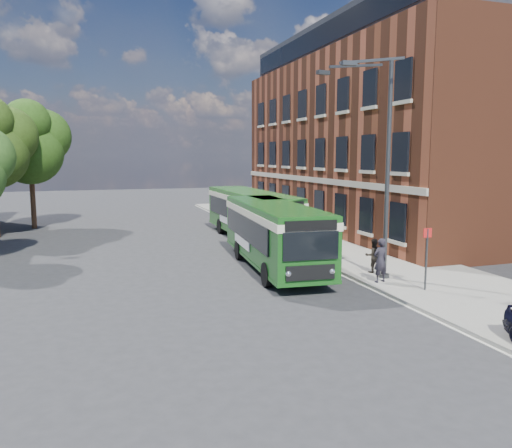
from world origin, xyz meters
name	(u,v)px	position (x,y,z in m)	size (l,w,h in m)	color
ground	(252,279)	(0.00, 0.00, 0.00)	(120.00, 120.00, 0.00)	#2C2C2F
pavement	(320,239)	(7.00, 8.00, 0.07)	(6.00, 48.00, 0.15)	gray
kerb_line	(274,243)	(3.95, 8.00, 0.01)	(0.12, 48.00, 0.01)	beige
brick_office	(386,131)	(14.00, 12.00, 6.97)	(12.10, 26.00, 14.20)	brown
street_lamp	(380,167)	(4.84, -2.00, 4.79)	(2.96, 2.38, 9.00)	#333638
bus_stop_sign	(426,255)	(5.60, -4.20, 1.51)	(0.35, 0.08, 2.52)	#333638
bus_front	(273,229)	(1.61, 1.73, 1.83)	(3.36, 10.44, 3.02)	#164F16
bus_rear	(251,211)	(3.00, 9.62, 1.83)	(2.72, 11.79, 3.02)	#25601E
pedestrian_a	(380,260)	(4.60, -2.63, 1.05)	(0.65, 0.43, 1.79)	#232028
pedestrian_b	(373,256)	(5.23, -1.06, 0.90)	(0.73, 0.57, 1.50)	black
tree_right	(30,142)	(-10.32, 19.13, 6.17)	(5.39, 5.12, 9.09)	#362213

